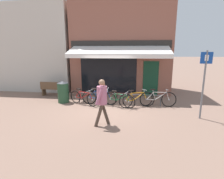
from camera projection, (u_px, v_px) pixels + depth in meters
The scene contains 13 objects.
ground_plane at pixel (103, 109), 8.24m from camera, with size 160.00×160.00×0.00m, color #846656.
shop_front at pixel (122, 45), 11.68m from camera, with size 6.23×4.49×6.16m.
neighbour_building at pixel (31, 49), 13.10m from camera, with size 7.16×4.00×5.66m.
bike_rack_rail at pixel (119, 95), 8.82m from camera, with size 4.25×0.04×0.57m.
bicycle_red at pixel (83, 98), 8.83m from camera, with size 1.65×0.83×0.81m.
bicycle_blue at pixel (100, 97), 8.83m from camera, with size 1.81×0.52×0.88m.
bicycle_green at pixel (119, 100), 8.50m from camera, with size 1.59×0.74×0.81m.
bicycle_orange at pixel (136, 99), 8.49m from camera, with size 1.67×0.86×0.86m.
bicycle_silver at pixel (158, 99), 8.52m from camera, with size 1.79×0.52×0.89m.
pedestrian_adult at pixel (102, 98), 6.24m from camera, with size 0.56×0.66×1.73m.
litter_bin at pixel (63, 92), 9.21m from camera, with size 0.59×0.59×1.15m.
parking_sign at pixel (204, 78), 6.75m from camera, with size 0.44×0.07×2.71m.
park_bench at pixel (54, 88), 10.57m from camera, with size 1.61×0.47×0.87m.
Camera 1 is at (1.43, -7.73, 2.68)m, focal length 28.00 mm.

